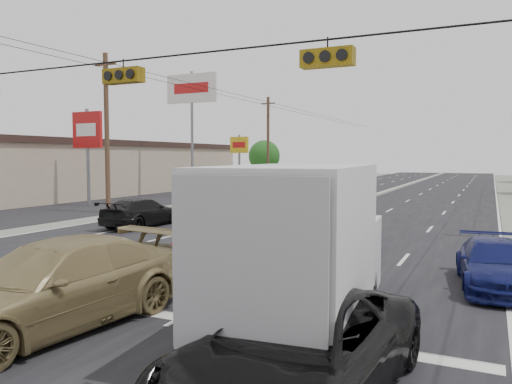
# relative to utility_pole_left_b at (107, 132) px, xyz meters

# --- Properties ---
(ground) EXTENTS (200.00, 200.00, 0.00)m
(ground) POSITION_rel_utility_pole_left_b_xyz_m (12.50, -15.00, -5.11)
(ground) COLOR #606356
(ground) RESTS_ON ground
(road_surface) EXTENTS (20.00, 160.00, 0.02)m
(road_surface) POSITION_rel_utility_pole_left_b_xyz_m (12.50, 15.00, -5.11)
(road_surface) COLOR black
(road_surface) RESTS_ON ground
(center_median) EXTENTS (0.50, 160.00, 0.20)m
(center_median) POSITION_rel_utility_pole_left_b_xyz_m (12.50, 15.00, -5.01)
(center_median) COLOR gray
(center_median) RESTS_ON ground
(strip_mall) EXTENTS (12.00, 42.00, 4.60)m
(strip_mall) POSITION_rel_utility_pole_left_b_xyz_m (-13.50, 10.00, -2.81)
(strip_mall) COLOR tan
(strip_mall) RESTS_ON ground
(parking_lot) EXTENTS (10.00, 42.00, 0.02)m
(parking_lot) POSITION_rel_utility_pole_left_b_xyz_m (-4.50, 10.00, -5.11)
(parking_lot) COLOR black
(parking_lot) RESTS_ON ground
(utility_pole_left_b) EXTENTS (1.60, 0.30, 10.00)m
(utility_pole_left_b) POSITION_rel_utility_pole_left_b_xyz_m (0.00, 0.00, 0.00)
(utility_pole_left_b) COLOR #422D1E
(utility_pole_left_b) RESTS_ON ground
(utility_pole_left_c) EXTENTS (1.60, 0.30, 10.00)m
(utility_pole_left_c) POSITION_rel_utility_pole_left_b_xyz_m (0.00, 25.00, 0.00)
(utility_pole_left_c) COLOR #422D1E
(utility_pole_left_c) RESTS_ON ground
(traffic_signals) EXTENTS (25.00, 0.30, 0.54)m
(traffic_signals) POSITION_rel_utility_pole_left_b_xyz_m (13.90, -15.00, 0.39)
(traffic_signals) COLOR black
(traffic_signals) RESTS_ON ground
(pole_sign_mid) EXTENTS (2.60, 0.25, 7.00)m
(pole_sign_mid) POSITION_rel_utility_pole_left_b_xyz_m (-4.50, 3.00, 0.01)
(pole_sign_mid) COLOR slate
(pole_sign_mid) RESTS_ON ground
(pole_sign_billboard) EXTENTS (5.00, 0.25, 11.00)m
(pole_sign_billboard) POSITION_rel_utility_pole_left_b_xyz_m (-2.00, 13.00, 3.76)
(pole_sign_billboard) COLOR slate
(pole_sign_billboard) RESTS_ON ground
(pole_sign_far) EXTENTS (2.20, 0.25, 6.00)m
(pole_sign_far) POSITION_rel_utility_pole_left_b_xyz_m (-3.50, 25.00, -0.70)
(pole_sign_far) COLOR slate
(pole_sign_far) RESTS_ON ground
(tree_left_far) EXTENTS (4.80, 4.80, 6.12)m
(tree_left_far) POSITION_rel_utility_pole_left_b_xyz_m (-9.50, 45.00, -1.39)
(tree_left_far) COLOR #382619
(tree_left_far) RESTS_ON ground
(box_truck) EXTENTS (2.98, 6.86, 3.38)m
(box_truck) POSITION_rel_utility_pole_left_b_xyz_m (18.67, -15.36, -3.37)
(box_truck) COLOR black
(box_truck) RESTS_ON ground
(tan_sedan) EXTENTS (3.25, 6.41, 1.78)m
(tan_sedan) POSITION_rel_utility_pole_left_b_xyz_m (13.90, -17.14, -4.22)
(tan_sedan) COLOR olive
(tan_sedan) RESTS_ON ground
(red_sedan) EXTENTS (1.80, 4.81, 1.57)m
(red_sedan) POSITION_rel_utility_pole_left_b_xyz_m (13.90, -9.70, -4.32)
(red_sedan) COLOR #93090C
(red_sedan) RESTS_ON ground
(black_suv) EXTENTS (2.92, 5.66, 1.53)m
(black_suv) POSITION_rel_utility_pole_left_b_xyz_m (19.50, -17.93, -4.34)
(black_suv) COLOR black
(black_suv) RESTS_ON ground
(queue_car_a) EXTENTS (1.69, 4.03, 1.36)m
(queue_car_a) POSITION_rel_utility_pole_left_b_xyz_m (15.50, -3.15, -4.43)
(queue_car_a) COLOR black
(queue_car_a) RESTS_ON ground
(queue_car_b) EXTENTS (1.93, 4.16, 1.32)m
(queue_car_b) POSITION_rel_utility_pole_left_b_xyz_m (16.00, -6.35, -4.45)
(queue_car_b) COLOR #B8B9BA
(queue_car_b) RESTS_ON ground
(queue_car_d) EXTENTS (2.31, 4.60, 1.28)m
(queue_car_d) POSITION_rel_utility_pole_left_b_xyz_m (22.10, -9.79, -4.47)
(queue_car_d) COLOR #101552
(queue_car_d) RESTS_ON ground
(oncoming_near) EXTENTS (2.04, 4.96, 1.43)m
(oncoming_near) POSITION_rel_utility_pole_left_b_xyz_m (5.92, -4.18, -4.39)
(oncoming_near) COLOR black
(oncoming_near) RESTS_ON ground
(oncoming_far) EXTENTS (2.70, 5.81, 1.61)m
(oncoming_far) POSITION_rel_utility_pole_left_b_xyz_m (11.10, 8.33, -4.30)
(oncoming_far) COLOR #B9BDC2
(oncoming_far) RESTS_ON ground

